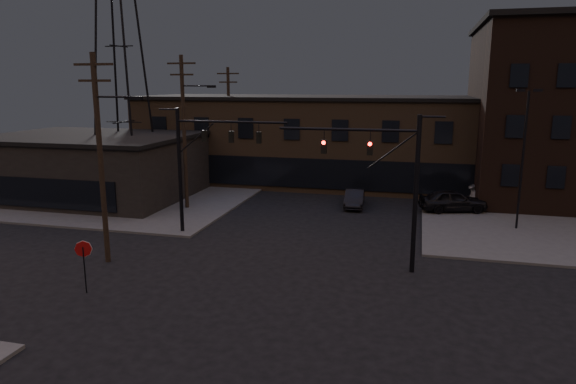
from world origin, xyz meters
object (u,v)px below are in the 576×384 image
object	(u,v)px
traffic_signal_far	(198,157)
parked_car_lot_b	(504,197)
traffic_signal_near	(393,176)
parked_car_lot_a	(453,200)
car_crossing	(354,198)
stop_sign	(84,254)

from	to	relation	value
traffic_signal_far	parked_car_lot_b	xyz separation A→B (m)	(19.82, 12.56, -4.14)
traffic_signal_near	parked_car_lot_a	size ratio (longest dim) A/B	1.64
car_crossing	traffic_signal_far	bearing A→B (deg)	-134.43
traffic_signal_near	traffic_signal_far	size ratio (longest dim) A/B	1.00
parked_car_lot_b	car_crossing	xyz separation A→B (m)	(-11.25, -2.60, -0.20)
traffic_signal_near	traffic_signal_far	world-z (taller)	same
stop_sign	car_crossing	bearing A→B (deg)	63.71
parked_car_lot_b	car_crossing	world-z (taller)	parked_car_lot_b
car_crossing	parked_car_lot_b	bearing A→B (deg)	9.29
stop_sign	traffic_signal_far	bearing A→B (deg)	82.68
traffic_signal_near	traffic_signal_far	bearing A→B (deg)	163.83
traffic_signal_near	stop_sign	bearing A→B (deg)	-154.10
parked_car_lot_a	parked_car_lot_b	world-z (taller)	parked_car_lot_a
parked_car_lot_a	traffic_signal_near	bearing A→B (deg)	148.39
traffic_signal_near	parked_car_lot_a	world-z (taller)	traffic_signal_near
parked_car_lot_b	car_crossing	bearing A→B (deg)	124.06
traffic_signal_far	parked_car_lot_a	distance (m)	19.10
traffic_signal_far	car_crossing	xyz separation A→B (m)	(8.57, 9.96, -4.34)
stop_sign	parked_car_lot_b	world-z (taller)	stop_sign
stop_sign	parked_car_lot_b	xyz separation A→B (m)	(21.10, 22.55, -0.97)
traffic_signal_near	traffic_signal_far	xyz separation A→B (m)	(-12.07, 3.50, 0.08)
parked_car_lot_b	car_crossing	distance (m)	11.54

